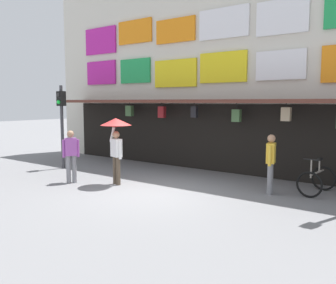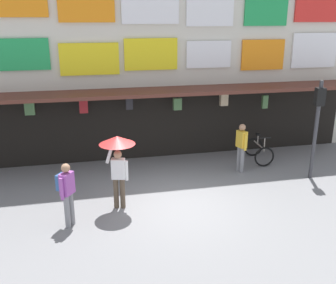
{
  "view_description": "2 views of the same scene",
  "coord_description": "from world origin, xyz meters",
  "px_view_note": "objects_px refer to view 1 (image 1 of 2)",
  "views": [
    {
      "loc": [
        6.5,
        -7.92,
        2.59
      ],
      "look_at": [
        -0.21,
        0.97,
        1.36
      ],
      "focal_mm": 39.37,
      "sensor_mm": 36.0,
      "label": 1
    },
    {
      "loc": [
        -2.36,
        -9.55,
        5.07
      ],
      "look_at": [
        0.05,
        1.42,
        1.39
      ],
      "focal_mm": 41.21,
      "sensor_mm": 36.0,
      "label": 2
    }
  ],
  "objects_px": {
    "bicycle_parked": "(317,180)",
    "pedestrian_in_yellow": "(71,152)",
    "pedestrian_with_umbrella": "(116,132)",
    "traffic_light_near": "(61,113)",
    "pedestrian_in_green": "(271,161)"
  },
  "relations": [
    {
      "from": "traffic_light_near",
      "to": "pedestrian_with_umbrella",
      "type": "bearing_deg",
      "value": -11.53
    },
    {
      "from": "bicycle_parked",
      "to": "pedestrian_in_green",
      "type": "height_order",
      "value": "pedestrian_in_green"
    },
    {
      "from": "bicycle_parked",
      "to": "pedestrian_with_umbrella",
      "type": "height_order",
      "value": "pedestrian_with_umbrella"
    },
    {
      "from": "pedestrian_in_yellow",
      "to": "pedestrian_in_green",
      "type": "bearing_deg",
      "value": 23.39
    },
    {
      "from": "pedestrian_in_green",
      "to": "pedestrian_with_umbrella",
      "type": "xyz_separation_m",
      "value": [
        -4.28,
        -1.75,
        0.69
      ]
    },
    {
      "from": "bicycle_parked",
      "to": "pedestrian_in_yellow",
      "type": "distance_m",
      "value": 7.43
    },
    {
      "from": "bicycle_parked",
      "to": "pedestrian_with_umbrella",
      "type": "relative_size",
      "value": 0.58
    },
    {
      "from": "pedestrian_in_yellow",
      "to": "pedestrian_with_umbrella",
      "type": "distance_m",
      "value": 1.65
    },
    {
      "from": "pedestrian_with_umbrella",
      "to": "pedestrian_in_yellow",
      "type": "bearing_deg",
      "value": -153.1
    },
    {
      "from": "bicycle_parked",
      "to": "pedestrian_in_yellow",
      "type": "xyz_separation_m",
      "value": [
        -6.67,
        -3.21,
        0.59
      ]
    },
    {
      "from": "pedestrian_with_umbrella",
      "to": "bicycle_parked",
      "type": "bearing_deg",
      "value": 25.43
    },
    {
      "from": "bicycle_parked",
      "to": "pedestrian_with_umbrella",
      "type": "bearing_deg",
      "value": -154.57
    },
    {
      "from": "pedestrian_in_green",
      "to": "bicycle_parked",
      "type": "bearing_deg",
      "value": 36.81
    },
    {
      "from": "traffic_light_near",
      "to": "bicycle_parked",
      "type": "relative_size",
      "value": 2.64
    },
    {
      "from": "traffic_light_near",
      "to": "pedestrian_in_yellow",
      "type": "bearing_deg",
      "value": -31.58
    }
  ]
}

